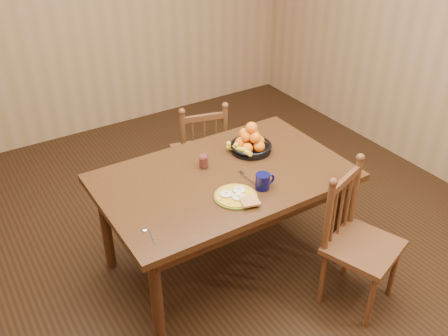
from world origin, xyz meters
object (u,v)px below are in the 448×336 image
breakfast_plate (236,196)px  fruit_bowl (250,142)px  chair_far (200,153)px  coffee_mug (263,181)px  dining_table (224,185)px  chair_near (358,242)px

breakfast_plate → fruit_bowl: 0.58m
chair_far → coffee_mug: size_ratio=6.74×
breakfast_plate → fruit_bowl: (0.39, 0.42, 0.05)m
dining_table → coffee_mug: (0.12, -0.26, 0.14)m
chair_far → coffee_mug: bearing=96.5°
breakfast_plate → coffee_mug: size_ratio=2.24×
chair_near → chair_far: bearing=81.4°
dining_table → chair_far: bearing=71.3°
dining_table → fruit_bowl: (0.32, 0.16, 0.15)m
coffee_mug → fruit_bowl: size_ratio=0.41×
chair_far → coffee_mug: 1.11m
chair_near → fruit_bowl: fruit_bowl is taller
dining_table → fruit_bowl: 0.39m
dining_table → fruit_bowl: size_ratio=4.94×
coffee_mug → chair_near: bearing=-47.7°
chair_far → dining_table: bearing=85.5°
chair_far → fruit_bowl: 0.73m
chair_near → coffee_mug: bearing=113.3°
dining_table → breakfast_plate: breakfast_plate is taller
breakfast_plate → fruit_bowl: fruit_bowl is taller
chair_far → fruit_bowl: bearing=109.0°
breakfast_plate → dining_table: bearing=73.9°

